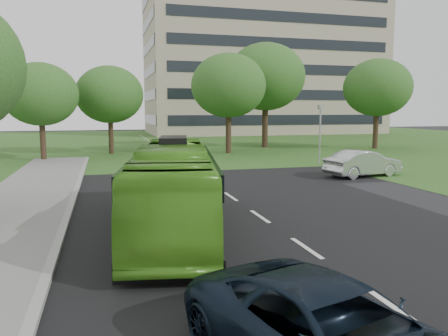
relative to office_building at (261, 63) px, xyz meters
name	(u,v)px	position (x,y,z in m)	size (l,w,h in m)	color
ground	(280,231)	(-21.96, -61.96, -12.50)	(160.00, 160.00, 0.00)	black
street_surfaces	(170,159)	(-22.34, -39.21, -12.47)	(120.00, 120.00, 0.15)	black
office_building	(261,63)	(0.00, 0.00, 0.00)	(40.10, 20.10, 25.00)	gray
tree_park_a	(40,94)	(-32.37, -37.78, -7.21)	(5.87, 5.87, 7.79)	black
tree_park_b	(110,95)	(-27.00, -33.29, -7.03)	(6.18, 6.18, 8.11)	black
tree_park_c	(229,86)	(-16.27, -35.64, -6.19)	(7.01, 7.01, 9.31)	black
tree_park_d	(266,77)	(-10.66, -30.48, -4.91)	(8.48, 8.48, 11.21)	black
tree_park_e	(378,88)	(0.14, -34.95, -6.13)	(7.04, 7.04, 9.38)	black
bus	(173,188)	(-25.41, -60.90, -11.04)	(2.45, 10.46, 2.91)	#4D9B21
sedan	(363,163)	(-12.33, -51.96, -11.69)	(1.72, 4.94, 1.63)	#B7B7BC
camera_pole	(320,126)	(-11.96, -45.60, -9.64)	(0.43, 0.40, 4.43)	gray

